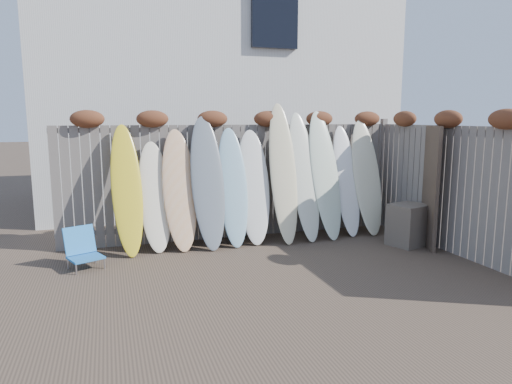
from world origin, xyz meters
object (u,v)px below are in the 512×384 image
object	(u,v)px
beach_chair	(83,249)
wooden_crate	(408,225)
lattice_panel	(426,185)
surfboard_0	(127,190)

from	to	relation	value
beach_chair	wooden_crate	bearing A→B (deg)	-5.08
beach_chair	lattice_panel	distance (m)	5.56
wooden_crate	lattice_panel	bearing A→B (deg)	8.70
lattice_panel	surfboard_0	distance (m)	4.92
wooden_crate	lattice_panel	xyz separation A→B (m)	(0.35, 0.05, 0.65)
beach_chair	surfboard_0	world-z (taller)	surfboard_0
surfboard_0	wooden_crate	bearing A→B (deg)	-17.38
beach_chair	wooden_crate	distance (m)	5.16
beach_chair	surfboard_0	xyz separation A→B (m)	(0.66, 0.53, 0.75)
beach_chair	surfboard_0	size ratio (longest dim) A/B	0.28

